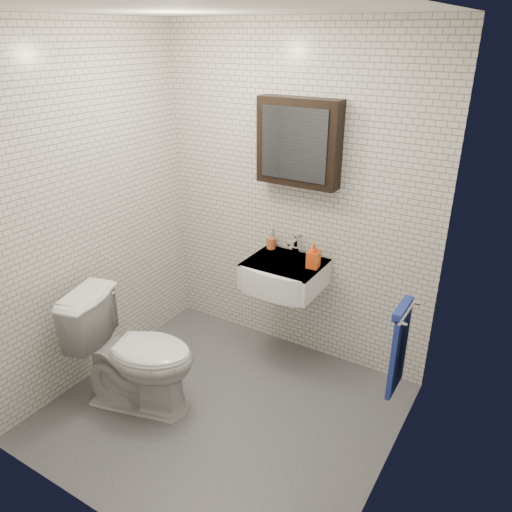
% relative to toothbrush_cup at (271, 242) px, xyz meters
% --- Properties ---
extents(ground, '(2.20, 2.00, 0.01)m').
position_rel_toothbrush_cup_xyz_m(ground, '(0.16, -0.94, -0.89)').
color(ground, '#494B50').
rests_on(ground, ground).
extents(room_shell, '(2.22, 2.02, 2.51)m').
position_rel_toothbrush_cup_xyz_m(room_shell, '(0.16, -0.94, 0.57)').
color(room_shell, silver).
rests_on(room_shell, ground).
extents(washbasin, '(0.55, 0.50, 0.20)m').
position_rel_toothbrush_cup_xyz_m(washbasin, '(0.21, -0.21, -0.14)').
color(washbasin, white).
rests_on(washbasin, room_shell).
extents(faucet, '(0.06, 0.20, 0.15)m').
position_rel_toothbrush_cup_xyz_m(faucet, '(0.21, -0.01, 0.02)').
color(faucet, silver).
rests_on(faucet, washbasin).
extents(mirror_cabinet, '(0.60, 0.15, 0.60)m').
position_rel_toothbrush_cup_xyz_m(mirror_cabinet, '(0.21, -0.01, 0.80)').
color(mirror_cabinet, black).
rests_on(mirror_cabinet, room_shell).
extents(towel_rail, '(0.09, 0.30, 0.58)m').
position_rel_toothbrush_cup_xyz_m(towel_rail, '(1.21, -0.59, -0.17)').
color(towel_rail, silver).
rests_on(towel_rail, room_shell).
extents(toothbrush_cup, '(0.09, 0.09, 0.19)m').
position_rel_toothbrush_cup_xyz_m(toothbrush_cup, '(0.00, 0.00, 0.00)').
color(toothbrush_cup, '#B75B2D').
rests_on(toothbrush_cup, washbasin).
extents(soap_bottle, '(0.10, 0.10, 0.19)m').
position_rel_toothbrush_cup_xyz_m(soap_bottle, '(0.43, -0.14, 0.05)').
color(soap_bottle, orange).
rests_on(soap_bottle, washbasin).
extents(toilet, '(0.92, 0.67, 0.84)m').
position_rel_toothbrush_cup_xyz_m(toilet, '(-0.39, -1.16, -0.48)').
color(toilet, white).
rests_on(toilet, ground).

